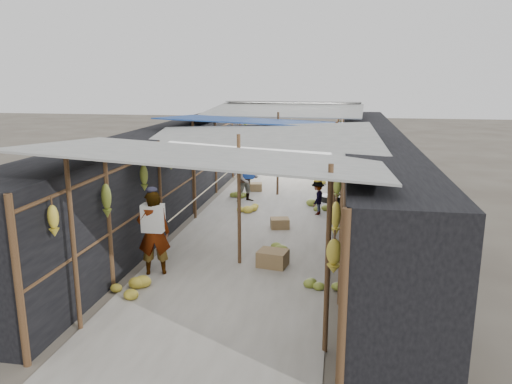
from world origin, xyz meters
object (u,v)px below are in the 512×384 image
Objects in this scene: vendor_seated at (318,198)px; crate_near at (280,224)px; shopper_blue at (247,179)px; black_basin at (331,199)px; vendor_elderly at (154,233)px.

crate_near is at bearing -20.46° from vendor_seated.
vendor_seated is at bearing 46.52° from crate_near.
vendor_seated is at bearing -59.47° from shopper_blue.
vendor_seated is (0.84, 1.42, 0.34)m from crate_near.
shopper_blue is (-2.48, -0.42, 0.60)m from black_basin.
shopper_blue is at bearing -114.75° from vendor_elderly.
shopper_blue is (-1.29, 2.53, 0.56)m from crate_near.
shopper_blue is at bearing 104.15° from crate_near.
vendor_elderly reaches higher than vendor_seated.
vendor_seated reaches higher than crate_near.
shopper_blue is 2.41m from vendor_seated.
crate_near is 0.32× the size of shopper_blue.
black_basin is at bearing -22.29° from shopper_blue.
black_basin is at bearing 55.24° from crate_near.
crate_near is at bearing -111.95° from black_basin.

